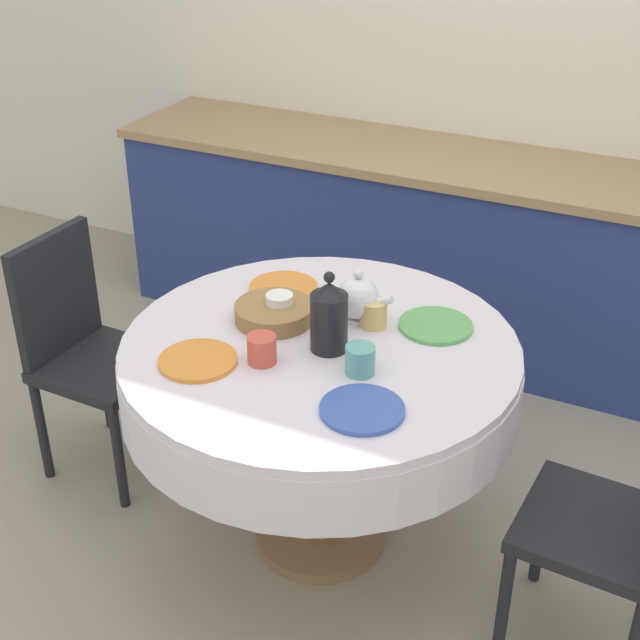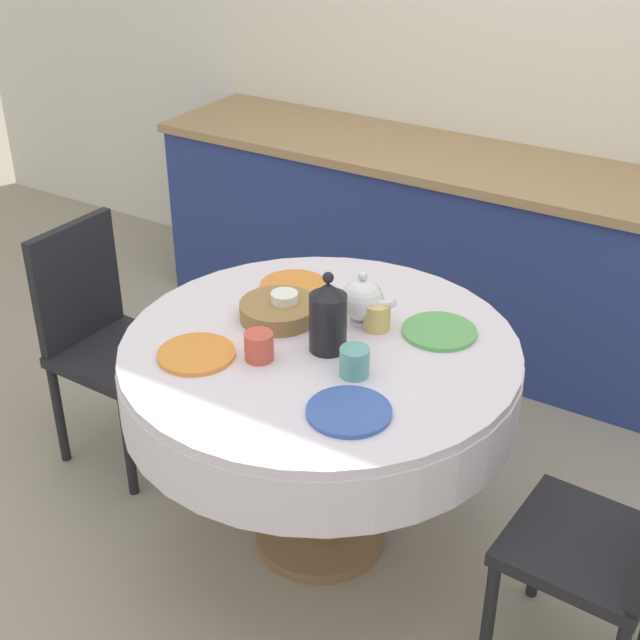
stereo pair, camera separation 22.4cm
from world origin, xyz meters
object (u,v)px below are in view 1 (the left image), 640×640
teapot (358,298)px  chair_right (85,344)px  coffee_carafe (329,317)px  chair_left (627,518)px

teapot → chair_right: bearing=-171.2°
chair_right → coffee_carafe: bearing=89.2°
chair_left → coffee_carafe: size_ratio=3.58×
chair_left → chair_right: bearing=90.9°
chair_right → teapot: (0.99, 0.15, 0.35)m
coffee_carafe → teapot: (0.01, 0.19, -0.03)m
chair_left → chair_right: same height
coffee_carafe → teapot: size_ratio=1.37×
chair_right → coffee_carafe: 1.05m
teapot → chair_left: bearing=-14.4°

